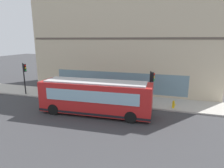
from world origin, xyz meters
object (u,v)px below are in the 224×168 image
at_px(fire_hydrant, 173,104).
at_px(pedestrian_by_light_pole, 146,91).
at_px(traffic_light_near_corner, 152,82).
at_px(city_bus_nearside, 95,97).
at_px(newspaper_vending_box, 126,93).
at_px(traffic_light_down_block, 25,73).
at_px(pedestrian_walking_along_curb, 64,87).

bearing_deg(fire_hydrant, pedestrian_by_light_pole, 59.32).
xyz_separation_m(traffic_light_near_corner, fire_hydrant, (0.26, -2.16, -2.10)).
height_order(city_bus_nearside, newspaper_vending_box, city_bus_nearside).
relative_size(traffic_light_down_block, fire_hydrant, 5.10).
distance_m(traffic_light_near_corner, newspaper_vending_box, 4.52).
xyz_separation_m(pedestrian_walking_along_curb, pedestrian_by_light_pole, (0.77, -9.68, 0.01)).
relative_size(traffic_light_down_block, pedestrian_walking_along_curb, 2.24).
bearing_deg(fire_hydrant, city_bus_nearside, 115.65).
distance_m(traffic_light_near_corner, fire_hydrant, 3.02).
height_order(pedestrian_walking_along_curb, pedestrian_by_light_pole, pedestrian_by_light_pole).
bearing_deg(traffic_light_down_block, city_bus_nearside, -106.24).
relative_size(city_bus_nearside, pedestrian_walking_along_curb, 6.01).
relative_size(pedestrian_walking_along_curb, newspaper_vending_box, 1.88).
height_order(traffic_light_down_block, fire_hydrant, traffic_light_down_block).
height_order(city_bus_nearside, traffic_light_near_corner, traffic_light_near_corner).
bearing_deg(traffic_light_down_block, pedestrian_walking_along_curb, -73.89).
relative_size(city_bus_nearside, pedestrian_by_light_pole, 5.95).
xyz_separation_m(traffic_light_down_block, pedestrian_by_light_pole, (2.03, -14.06, -1.65)).
distance_m(traffic_light_down_block, newspaper_vending_box, 12.17).
height_order(city_bus_nearside, fire_hydrant, city_bus_nearside).
xyz_separation_m(pedestrian_by_light_pole, newspaper_vending_box, (0.55, 2.37, -0.53)).
distance_m(traffic_light_down_block, pedestrian_walking_along_curb, 4.85).
bearing_deg(pedestrian_by_light_pole, pedestrian_walking_along_curb, 94.54).
xyz_separation_m(fire_hydrant, newspaper_vending_box, (2.30, 5.30, 0.09)).
bearing_deg(pedestrian_by_light_pole, fire_hydrant, -120.68).
relative_size(fire_hydrant, pedestrian_walking_along_curb, 0.44).
xyz_separation_m(fire_hydrant, pedestrian_walking_along_curb, (0.97, 12.61, 0.61)).
distance_m(traffic_light_near_corner, pedestrian_by_light_pole, 2.61).
bearing_deg(fire_hydrant, traffic_light_near_corner, 96.80).
bearing_deg(traffic_light_down_block, traffic_light_near_corner, -89.86).
distance_m(pedestrian_by_light_pole, newspaper_vending_box, 2.49).
bearing_deg(newspaper_vending_box, city_bus_nearside, 164.95).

